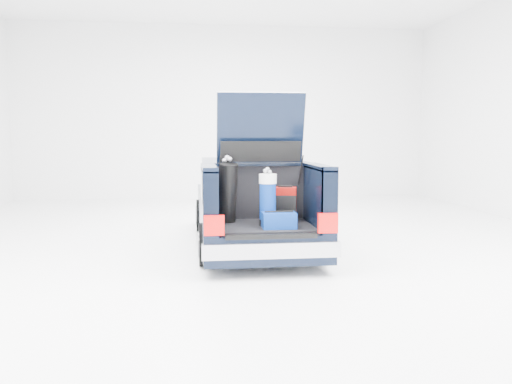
{
  "coord_description": "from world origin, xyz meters",
  "views": [
    {
      "loc": [
        -1.04,
        -8.95,
        1.87
      ],
      "look_at": [
        0.0,
        -0.5,
        0.96
      ],
      "focal_mm": 38.0,
      "sensor_mm": 36.0,
      "label": 1
    }
  ],
  "objects": [
    {
      "name": "car",
      "position": [
        -0.0,
        0.11,
        0.67
      ],
      "size": [
        1.87,
        4.65,
        2.47
      ],
      "color": "black",
      "rests_on": "ground"
    },
    {
      "name": "ground",
      "position": [
        0.0,
        0.0,
        0.0
      ],
      "size": [
        14.0,
        14.0,
        0.0
      ],
      "primitive_type": "plane",
      "color": "white",
      "rests_on": "ground"
    },
    {
      "name": "blue_golf_bag",
      "position": [
        0.03,
        -1.56,
        0.97
      ],
      "size": [
        0.3,
        0.3,
        0.82
      ],
      "rotation": [
        0.0,
        0.0,
        0.26
      ],
      "color": "black",
      "rests_on": "car"
    },
    {
      "name": "red_suitcase",
      "position": [
        0.34,
        -1.25,
        0.85
      ],
      "size": [
        0.36,
        0.28,
        0.53
      ],
      "rotation": [
        0.0,
        0.0,
        -0.24
      ],
      "color": "#710703",
      "rests_on": "car"
    },
    {
      "name": "blue_duffel",
      "position": [
        0.16,
        -1.78,
        0.71
      ],
      "size": [
        0.46,
        0.3,
        0.24
      ],
      "rotation": [
        0.0,
        0.0,
        -0.01
      ],
      "color": "navy",
      "rests_on": "car"
    },
    {
      "name": "black_golf_bag",
      "position": [
        -0.5,
        -1.22,
        1.03
      ],
      "size": [
        0.36,
        0.45,
        0.97
      ],
      "rotation": [
        0.0,
        0.0,
        0.28
      ],
      "color": "black",
      "rests_on": "car"
    }
  ]
}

